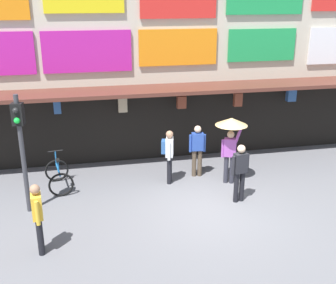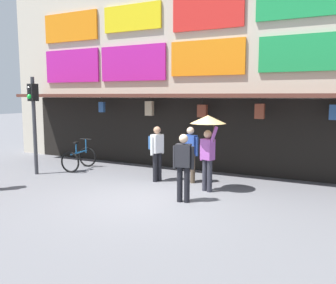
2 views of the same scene
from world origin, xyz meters
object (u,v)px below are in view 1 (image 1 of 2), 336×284
(bicycle_parked, at_px, (59,176))
(pedestrian_in_green, at_px, (38,215))
(traffic_light_near, at_px, (20,136))
(pedestrian_in_red, at_px, (240,170))
(pedestrian_in_yellow, at_px, (169,153))
(pedestrian_with_umbrella, at_px, (231,132))
(pedestrian_in_purple, at_px, (197,148))

(bicycle_parked, relative_size, pedestrian_in_green, 0.75)
(traffic_light_near, height_order, pedestrian_in_red, traffic_light_near)
(traffic_light_near, height_order, bicycle_parked, traffic_light_near)
(pedestrian_in_green, bearing_deg, pedestrian_in_red, 15.12)
(traffic_light_near, xyz_separation_m, pedestrian_in_yellow, (4.05, 0.99, -1.16))
(bicycle_parked, bearing_deg, pedestrian_in_red, -20.92)
(pedestrian_in_red, distance_m, pedestrian_in_green, 5.44)
(pedestrian_in_yellow, xyz_separation_m, pedestrian_with_umbrella, (1.80, -0.40, 0.66))
(pedestrian_in_yellow, relative_size, pedestrian_in_purple, 1.00)
(bicycle_parked, xyz_separation_m, pedestrian_with_umbrella, (5.10, -0.67, 1.25))
(bicycle_parked, height_order, pedestrian_in_purple, pedestrian_in_purple)
(traffic_light_near, xyz_separation_m, pedestrian_with_umbrella, (5.85, 0.59, -0.50))
(pedestrian_in_yellow, bearing_deg, traffic_light_near, -166.27)
(traffic_light_near, bearing_deg, pedestrian_in_purple, 14.38)
(pedestrian_in_red, relative_size, pedestrian_in_yellow, 1.00)
(pedestrian_in_green, relative_size, pedestrian_with_umbrella, 0.81)
(bicycle_parked, distance_m, pedestrian_in_red, 5.33)
(pedestrian_in_yellow, bearing_deg, pedestrian_in_green, -139.71)
(traffic_light_near, distance_m, pedestrian_in_green, 2.42)
(pedestrian_in_red, relative_size, pedestrian_in_green, 1.00)
(pedestrian_in_yellow, bearing_deg, pedestrian_in_purple, 17.02)
(pedestrian_in_yellow, bearing_deg, bicycle_parked, 175.33)
(traffic_light_near, distance_m, bicycle_parked, 2.28)
(pedestrian_in_green, height_order, pedestrian_with_umbrella, pedestrian_with_umbrella)
(traffic_light_near, xyz_separation_m, bicycle_parked, (0.76, 1.26, -1.75))
(pedestrian_in_green, relative_size, pedestrian_in_purple, 1.00)
(pedestrian_with_umbrella, relative_size, pedestrian_in_purple, 1.24)
(pedestrian_in_red, xyz_separation_m, pedestrian_with_umbrella, (0.15, 1.22, 0.69))
(pedestrian_in_green, height_order, pedestrian_in_purple, same)
(pedestrian_in_red, bearing_deg, pedestrian_with_umbrella, 83.22)
(bicycle_parked, distance_m, pedestrian_in_green, 3.37)
(pedestrian_in_green, xyz_separation_m, pedestrian_with_umbrella, (5.39, 2.64, 0.69))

